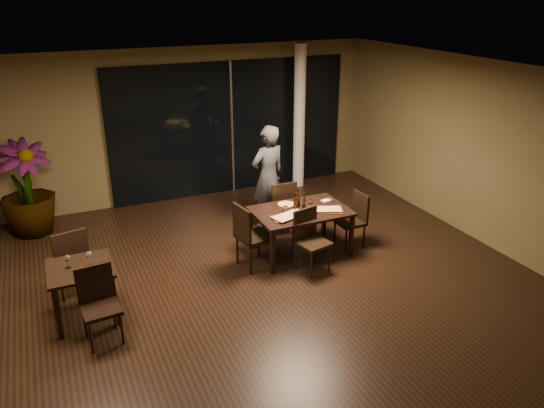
{
  "coord_description": "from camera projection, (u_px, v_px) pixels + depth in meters",
  "views": [
    {
      "loc": [
        -2.58,
        -6.08,
        4.06
      ],
      "look_at": [
        0.39,
        0.55,
        1.05
      ],
      "focal_mm": 35.0,
      "sensor_mm": 36.0,
      "label": 1
    }
  ],
  "objects": [
    {
      "name": "chair_main_left",
      "position": [
        249.0,
        233.0,
        8.02
      ],
      "size": [
        0.56,
        0.56,
        1.04
      ],
      "rotation": [
        0.0,
        0.0,
        1.74
      ],
      "color": "black",
      "rests_on": "ground"
    },
    {
      "name": "diner",
      "position": [
        268.0,
        177.0,
        9.33
      ],
      "size": [
        0.71,
        0.55,
        1.86
      ],
      "primitive_type": "imported",
      "rotation": [
        0.0,
        0.0,
        3.36
      ],
      "color": "#2A2C2F",
      "rests_on": "ground"
    },
    {
      "name": "chair_main_far",
      "position": [
        281.0,
        205.0,
        9.13
      ],
      "size": [
        0.47,
        0.47,
        0.99
      ],
      "rotation": [
        0.0,
        0.0,
        3.12
      ],
      "color": "black",
      "rests_on": "ground"
    },
    {
      "name": "napkin_near",
      "position": [
        335.0,
        207.0,
        8.49
      ],
      "size": [
        0.18,
        0.11,
        0.01
      ],
      "primitive_type": "cube",
      "rotation": [
        0.0,
        0.0,
        -0.05
      ],
      "color": "white",
      "rests_on": "main_table"
    },
    {
      "name": "side_table",
      "position": [
        81.0,
        276.0,
        6.76
      ],
      "size": [
        0.8,
        0.8,
        0.75
      ],
      "color": "black",
      "rests_on": "ground"
    },
    {
      "name": "bottle_c",
      "position": [
        298.0,
        197.0,
        8.48
      ],
      "size": [
        0.07,
        0.07,
        0.32
      ],
      "primitive_type": null,
      "color": "black",
      "rests_on": "main_table"
    },
    {
      "name": "chair_side_far",
      "position": [
        70.0,
        258.0,
        7.31
      ],
      "size": [
        0.56,
        0.56,
        1.02
      ],
      "rotation": [
        0.0,
        0.0,
        3.37
      ],
      "color": "black",
      "rests_on": "ground"
    },
    {
      "name": "pizza_board_right",
      "position": [
        326.0,
        211.0,
        8.38
      ],
      "size": [
        0.59,
        0.46,
        0.01
      ],
      "primitive_type": "cube",
      "rotation": [
        0.0,
        0.0,
        -0.44
      ],
      "color": "#422B15",
      "rests_on": "main_table"
    },
    {
      "name": "bottle_a",
      "position": [
        295.0,
        202.0,
        8.34
      ],
      "size": [
        0.07,
        0.07,
        0.3
      ],
      "primitive_type": null,
      "color": "black",
      "rests_on": "main_table"
    },
    {
      "name": "potted_plant",
      "position": [
        26.0,
        189.0,
        9.08
      ],
      "size": [
        1.16,
        1.16,
        1.65
      ],
      "primitive_type": "imported",
      "rotation": [
        0.0,
        0.0,
        0.36
      ],
      "color": "#1B4918",
      "rests_on": "ground"
    },
    {
      "name": "tumbler_right",
      "position": [
        310.0,
        201.0,
        8.64
      ],
      "size": [
        0.07,
        0.07,
        0.08
      ],
      "primitive_type": "cylinder",
      "color": "white",
      "rests_on": "main_table"
    },
    {
      "name": "chair_main_near",
      "position": [
        310.0,
        236.0,
        8.02
      ],
      "size": [
        0.53,
        0.53,
        0.96
      ],
      "rotation": [
        0.0,
        0.0,
        0.23
      ],
      "color": "black",
      "rests_on": "ground"
    },
    {
      "name": "oblong_pizza_left",
      "position": [
        289.0,
        216.0,
        8.14
      ],
      "size": [
        0.56,
        0.38,
        0.02
      ],
      "primitive_type": null,
      "rotation": [
        0.0,
        0.0,
        0.31
      ],
      "color": "maroon",
      "rests_on": "pizza_board_left"
    },
    {
      "name": "column",
      "position": [
        299.0,
        117.0,
        11.06
      ],
      "size": [
        0.24,
        0.24,
        3.0
      ],
      "primitive_type": "cylinder",
      "color": "silver",
      "rests_on": "ground"
    },
    {
      "name": "window_panel",
      "position": [
        231.0,
        128.0,
        10.85
      ],
      "size": [
        5.0,
        0.06,
        2.7
      ],
      "primitive_type": "cube",
      "color": "black",
      "rests_on": "ground"
    },
    {
      "name": "main_table",
      "position": [
        301.0,
        214.0,
        8.44
      ],
      "size": [
        1.5,
        1.0,
        0.75
      ],
      "color": "black",
      "rests_on": "ground"
    },
    {
      "name": "bottle_b",
      "position": [
        304.0,
        201.0,
        8.41
      ],
      "size": [
        0.06,
        0.06,
        0.28
      ],
      "primitive_type": null,
      "color": "black",
      "rests_on": "main_table"
    },
    {
      "name": "chair_side_near",
      "position": [
        98.0,
        300.0,
        6.4
      ],
      "size": [
        0.48,
        0.48,
        0.95
      ],
      "rotation": [
        0.0,
        0.0,
        0.09
      ],
      "color": "black",
      "rests_on": "ground"
    },
    {
      "name": "tumbler_left",
      "position": [
        285.0,
        209.0,
        8.33
      ],
      "size": [
        0.08,
        0.08,
        0.09
      ],
      "primitive_type": "cylinder",
      "color": "white",
      "rests_on": "main_table"
    },
    {
      "name": "side_napkin",
      "position": [
        86.0,
        272.0,
        6.57
      ],
      "size": [
        0.2,
        0.16,
        0.01
      ],
      "primitive_type": "cube",
      "rotation": [
        0.0,
        0.0,
        0.28
      ],
      "color": "white",
      "rests_on": "side_table"
    },
    {
      "name": "pizza_board_left",
      "position": [
        289.0,
        217.0,
        8.15
      ],
      "size": [
        0.56,
        0.29,
        0.01
      ],
      "primitive_type": "cube",
      "rotation": [
        0.0,
        0.0,
        -0.01
      ],
      "color": "#492B17",
      "rests_on": "main_table"
    },
    {
      "name": "chair_main_right",
      "position": [
        354.0,
        217.0,
        8.75
      ],
      "size": [
        0.44,
        0.44,
        0.92
      ],
      "rotation": [
        0.0,
        0.0,
        -1.54
      ],
      "color": "black",
      "rests_on": "ground"
    },
    {
      "name": "wine_glass_a",
      "position": [
        68.0,
        262.0,
        6.66
      ],
      "size": [
        0.08,
        0.08,
        0.17
      ],
      "primitive_type": null,
      "color": "white",
      "rests_on": "side_table"
    },
    {
      "name": "ceiling",
      "position": [
        261.0,
        76.0,
        6.5
      ],
      "size": [
        8.0,
        8.0,
        0.04
      ],
      "primitive_type": "cube",
      "color": "silver",
      "rests_on": "wall_back"
    },
    {
      "name": "oblong_pizza_right",
      "position": [
        326.0,
        210.0,
        8.37
      ],
      "size": [
        0.52,
        0.38,
        0.02
      ],
      "primitive_type": null,
      "rotation": [
        0.0,
        0.0,
        -0.38
      ],
      "color": "maroon",
      "rests_on": "pizza_board_right"
    },
    {
      "name": "round_pizza",
      "position": [
        286.0,
        205.0,
        8.6
      ],
      "size": [
        0.27,
        0.27,
        0.01
      ],
      "primitive_type": "cylinder",
      "color": "red",
      "rests_on": "main_table"
    },
    {
      "name": "ground",
      "position": [
        263.0,
        289.0,
        7.65
      ],
      "size": [
        8.0,
        8.0,
        0.0
      ],
      "primitive_type": "plane",
      "color": "black",
      "rests_on": "ground"
    },
    {
      "name": "wall_back",
      "position": [
        182.0,
        125.0,
        10.49
      ],
      "size": [
        8.0,
        0.1,
        3.0
      ],
      "primitive_type": "cube",
      "color": "brown",
      "rests_on": "ground"
    },
    {
      "name": "napkin_far",
      "position": [
        327.0,
        200.0,
        8.78
      ],
      "size": [
        0.19,
        0.13,
        0.01
      ],
      "primitive_type": "cube",
      "rotation": [
        0.0,
        0.0,
        0.18
      ],
      "color": "silver",
      "rests_on": "main_table"
    },
    {
      "name": "wine_glass_b",
      "position": [
        90.0,
        259.0,
        6.71
      ],
      "size": [
        0.09,
        0.09,
        0.19
      ],
      "primitive_type": null,
      "color": "white",
      "rests_on": "side_table"
    },
    {
      "name": "wall_front",
      "position": [
        492.0,
        385.0,
        3.66
      ],
      "size": [
        8.0,
        0.1,
        3.0
      ],
      "primitive_type": "cube",
      "color": "brown",
      "rests_on": "ground"
    },
    {
      "name": "wall_right",
      "position": [
        491.0,
        155.0,
        8.6
      ],
      "size": [
        0.1,
        8.0,
        3.0
      ],
      "primitive_type": "cube",
      "color": "brown",
      "rests_on": "ground"
    }
  ]
}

